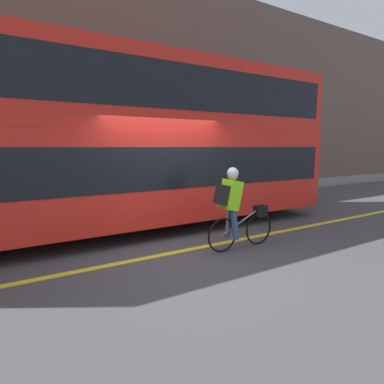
{
  "coord_description": "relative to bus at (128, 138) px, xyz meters",
  "views": [
    {
      "loc": [
        -2.53,
        -4.87,
        1.95
      ],
      "look_at": [
        0.58,
        0.51,
        1.0
      ],
      "focal_mm": 28.0,
      "sensor_mm": 36.0,
      "label": 1
    }
  ],
  "objects": [
    {
      "name": "building_facade",
      "position": [
        0.34,
        4.75,
        2.1
      ],
      "size": [
        60.0,
        0.3,
        8.49
      ],
      "color": "brown",
      "rests_on": "ground_plane"
    },
    {
      "name": "cyclist_on_bike",
      "position": [
        1.26,
        -2.3,
        -1.29
      ],
      "size": [
        1.54,
        0.32,
        1.57
      ],
      "color": "black",
      "rests_on": "ground_plane"
    },
    {
      "name": "road_center_line",
      "position": [
        0.34,
        -1.88,
        -2.14
      ],
      "size": [
        50.0,
        0.14,
        0.01
      ],
      "primitive_type": "cube",
      "color": "yellow",
      "rests_on": "ground_plane"
    },
    {
      "name": "ground_plane",
      "position": [
        0.34,
        -1.78,
        -2.15
      ],
      "size": [
        80.0,
        80.0,
        0.0
      ],
      "primitive_type": "plane",
      "color": "#424244"
    },
    {
      "name": "bus",
      "position": [
        0.0,
        0.0,
        0.0
      ],
      "size": [
        10.07,
        2.45,
        3.86
      ],
      "color": "black",
      "rests_on": "ground_plane"
    },
    {
      "name": "street_sign_post",
      "position": [
        1.6,
        3.53,
        -0.46
      ],
      "size": [
        0.36,
        0.09,
        2.78
      ],
      "color": "#59595B",
      "rests_on": "sidewalk_curb"
    },
    {
      "name": "sidewalk_curb",
      "position": [
        0.34,
        3.64,
        -2.08
      ],
      "size": [
        60.0,
        1.93,
        0.14
      ],
      "color": "gray",
      "rests_on": "ground_plane"
    },
    {
      "name": "trash_bin",
      "position": [
        5.21,
        3.54,
        -1.49
      ],
      "size": [
        0.51,
        0.51,
        1.03
      ],
      "color": "#262628",
      "rests_on": "sidewalk_curb"
    }
  ]
}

